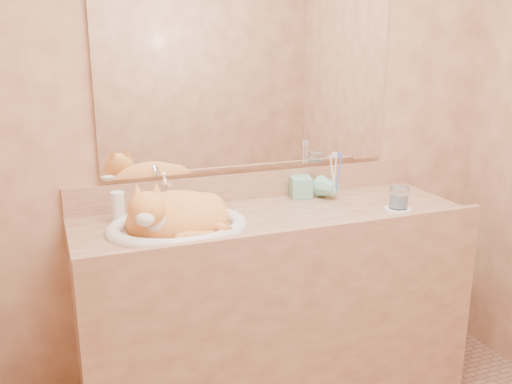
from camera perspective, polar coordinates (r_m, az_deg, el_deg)
name	(u,v)px	position (r m, az deg, el deg)	size (l,w,h in m)	color
wall_back	(250,108)	(2.47, -0.56, 8.38)	(2.40, 0.02, 2.50)	#976244
vanity_counter	(273,310)	(2.47, 1.75, -11.74)	(1.60, 0.55, 0.85)	brown
mirror	(251,75)	(2.45, -0.47, 11.60)	(1.30, 0.02, 0.80)	white
sink_basin	(177,208)	(2.15, -7.92, -1.58)	(0.52, 0.44, 0.16)	white
faucet	(165,195)	(2.34, -9.05, -0.29)	(0.04, 0.11, 0.16)	white
cat	(174,214)	(2.14, -8.18, -2.22)	(0.39, 0.32, 0.21)	orange
soap_dispenser	(304,178)	(2.50, 4.77, 1.44)	(0.09, 0.09, 0.20)	#70B49B
toothbrush_cup	(335,190)	(2.52, 7.93, 0.16)	(0.10, 0.10, 0.09)	#70B49B
toothbrushes	(336,172)	(2.50, 8.00, 2.01)	(0.04, 0.04, 0.22)	white
saucer	(398,209)	(2.44, 14.01, -1.68)	(0.11, 0.11, 0.01)	white
water_glass	(399,198)	(2.43, 14.09, -0.55)	(0.08, 0.08, 0.09)	silver
lotion_bottle	(118,208)	(2.26, -13.63, -1.54)	(0.05, 0.05, 0.13)	white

